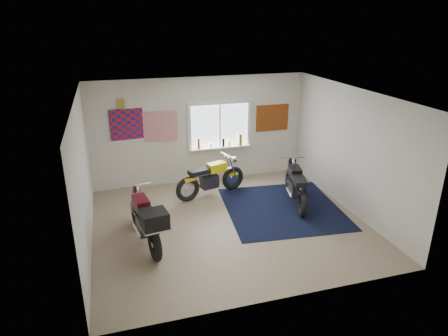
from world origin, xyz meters
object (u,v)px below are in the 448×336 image
object	(u,v)px
navy_rug	(283,208)
yellow_triumph	(211,179)
maroon_tourer	(146,221)
black_chrome_bike	(296,186)

from	to	relation	value
navy_rug	yellow_triumph	xyz separation A→B (m)	(-1.37, 1.17, 0.41)
navy_rug	maroon_tourer	xyz separation A→B (m)	(-3.09, -0.71, 0.52)
navy_rug	yellow_triumph	distance (m)	1.85
navy_rug	black_chrome_bike	distance (m)	0.59
yellow_triumph	navy_rug	bearing A→B (deg)	-56.80
yellow_triumph	maroon_tourer	world-z (taller)	maroon_tourer
black_chrome_bike	maroon_tourer	bearing A→B (deg)	118.03
navy_rug	maroon_tourer	size ratio (longest dim) A/B	1.31
navy_rug	black_chrome_bike	world-z (taller)	black_chrome_bike
yellow_triumph	maroon_tourer	size ratio (longest dim) A/B	0.92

